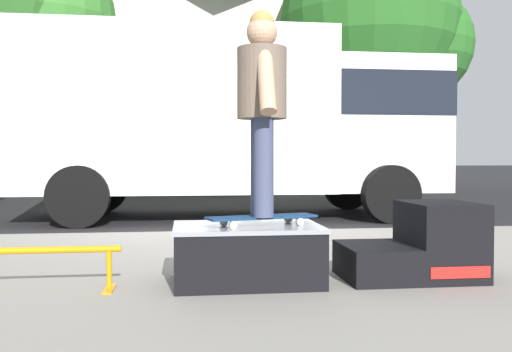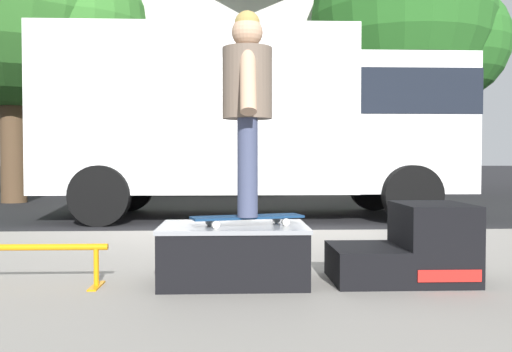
{
  "view_description": "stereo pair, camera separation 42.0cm",
  "coord_description": "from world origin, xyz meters",
  "px_view_note": "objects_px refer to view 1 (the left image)",
  "views": [
    {
      "loc": [
        -0.61,
        -7.24,
        1.0
      ],
      "look_at": [
        0.03,
        -2.21,
        0.84
      ],
      "focal_mm": 39.05,
      "sensor_mm": 36.0,
      "label": 1
    },
    {
      "loc": [
        -0.19,
        -7.28,
        1.0
      ],
      "look_at": [
        0.03,
        -2.21,
        0.84
      ],
      "focal_mm": 39.05,
      "sensor_mm": 36.0,
      "label": 2
    }
  ],
  "objects_px": {
    "skate_box": "(247,252)",
    "box_truck": "(235,117)",
    "kicker_ramp": "(420,247)",
    "grind_rail": "(25,259)",
    "skater_kid": "(262,96)",
    "skateboard": "(262,218)",
    "street_tree_main": "(378,27)"
  },
  "relations": [
    {
      "from": "skate_box",
      "to": "skater_kid",
      "type": "relative_size",
      "value": 0.73
    },
    {
      "from": "grind_rail",
      "to": "street_tree_main",
      "type": "bearing_deg",
      "value": 59.95
    },
    {
      "from": "skateboard",
      "to": "skate_box",
      "type": "bearing_deg",
      "value": 150.07
    },
    {
      "from": "skate_box",
      "to": "kicker_ramp",
      "type": "distance_m",
      "value": 1.28
    },
    {
      "from": "kicker_ramp",
      "to": "street_tree_main",
      "type": "relative_size",
      "value": 0.14
    },
    {
      "from": "kicker_ramp",
      "to": "grind_rail",
      "type": "height_order",
      "value": "kicker_ramp"
    },
    {
      "from": "grind_rail",
      "to": "skateboard",
      "type": "distance_m",
      "value": 1.6
    },
    {
      "from": "kicker_ramp",
      "to": "skater_kid",
      "type": "distance_m",
      "value": 1.6
    },
    {
      "from": "skateboard",
      "to": "street_tree_main",
      "type": "bearing_deg",
      "value": 66.62
    },
    {
      "from": "skate_box",
      "to": "box_truck",
      "type": "relative_size",
      "value": 0.15
    },
    {
      "from": "kicker_ramp",
      "to": "grind_rail",
      "type": "xyz_separation_m",
      "value": [
        -2.76,
        -0.1,
        -0.01
      ]
    },
    {
      "from": "kicker_ramp",
      "to": "grind_rail",
      "type": "relative_size",
      "value": 0.79
    },
    {
      "from": "kicker_ramp",
      "to": "street_tree_main",
      "type": "bearing_deg",
      "value": 72.11
    },
    {
      "from": "skate_box",
      "to": "street_tree_main",
      "type": "distance_m",
      "value": 12.29
    },
    {
      "from": "box_truck",
      "to": "street_tree_main",
      "type": "bearing_deg",
      "value": 49.36
    },
    {
      "from": "skateboard",
      "to": "skater_kid",
      "type": "xyz_separation_m",
      "value": [
        0.0,
        0.0,
        0.85
      ]
    },
    {
      "from": "skate_box",
      "to": "street_tree_main",
      "type": "height_order",
      "value": "street_tree_main"
    },
    {
      "from": "skateboard",
      "to": "box_truck",
      "type": "height_order",
      "value": "box_truck"
    },
    {
      "from": "skate_box",
      "to": "skateboard",
      "type": "xyz_separation_m",
      "value": [
        0.1,
        -0.06,
        0.25
      ]
    },
    {
      "from": "kicker_ramp",
      "to": "street_tree_main",
      "type": "distance_m",
      "value": 11.86
    },
    {
      "from": "skateboard",
      "to": "skater_kid",
      "type": "bearing_deg",
      "value": 0.0
    },
    {
      "from": "kicker_ramp",
      "to": "skater_kid",
      "type": "xyz_separation_m",
      "value": [
        -1.18,
        -0.06,
        1.08
      ]
    },
    {
      "from": "kicker_ramp",
      "to": "grind_rail",
      "type": "distance_m",
      "value": 2.76
    },
    {
      "from": "skate_box",
      "to": "box_truck",
      "type": "xyz_separation_m",
      "value": [
        0.4,
        5.57,
        1.36
      ]
    },
    {
      "from": "skater_kid",
      "to": "kicker_ramp",
      "type": "bearing_deg",
      "value": 2.69
    },
    {
      "from": "street_tree_main",
      "to": "skateboard",
      "type": "bearing_deg",
      "value": -113.38
    },
    {
      "from": "kicker_ramp",
      "to": "skateboard",
      "type": "height_order",
      "value": "kicker_ramp"
    },
    {
      "from": "skateboard",
      "to": "box_truck",
      "type": "distance_m",
      "value": 5.74
    },
    {
      "from": "kicker_ramp",
      "to": "skate_box",
      "type": "bearing_deg",
      "value": 179.98
    },
    {
      "from": "kicker_ramp",
      "to": "box_truck",
      "type": "xyz_separation_m",
      "value": [
        -0.88,
        5.57,
        1.35
      ]
    },
    {
      "from": "box_truck",
      "to": "skater_kid",
      "type": "bearing_deg",
      "value": -93.04
    },
    {
      "from": "skate_box",
      "to": "box_truck",
      "type": "height_order",
      "value": "box_truck"
    }
  ]
}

